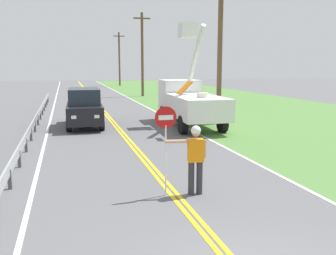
# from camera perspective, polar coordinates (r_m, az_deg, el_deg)

# --- Properties ---
(grass_verge_right) EXTENTS (16.00, 110.00, 0.01)m
(grass_verge_right) POSITION_cam_1_polar(r_m,az_deg,el_deg) (28.64, 14.61, 2.49)
(grass_verge_right) COLOR #517F3D
(grass_verge_right) RESTS_ON ground
(centerline_yellow_left) EXTENTS (0.11, 110.00, 0.01)m
(centerline_yellow_left) POSITION_cam_1_polar(r_m,az_deg,el_deg) (24.98, -9.35, 1.69)
(centerline_yellow_left) COLOR yellow
(centerline_yellow_left) RESTS_ON ground
(centerline_yellow_right) EXTENTS (0.11, 110.00, 0.01)m
(centerline_yellow_right) POSITION_cam_1_polar(r_m,az_deg,el_deg) (25.00, -8.94, 1.70)
(centerline_yellow_right) COLOR yellow
(centerline_yellow_right) RESTS_ON ground
(edge_line_right) EXTENTS (0.12, 110.00, 0.01)m
(edge_line_right) POSITION_cam_1_polar(r_m,az_deg,el_deg) (25.62, -1.12, 2.01)
(edge_line_right) COLOR silver
(edge_line_right) RESTS_ON ground
(edge_line_left) EXTENTS (0.12, 110.00, 0.01)m
(edge_line_left) POSITION_cam_1_polar(r_m,az_deg,el_deg) (24.87, -17.42, 1.34)
(edge_line_left) COLOR silver
(edge_line_left) RESTS_ON ground
(flagger_worker) EXTENTS (1.08, 0.29, 1.83)m
(flagger_worker) POSITION_cam_1_polar(r_m,az_deg,el_deg) (9.72, 4.16, -4.25)
(flagger_worker) COLOR #2D2D33
(flagger_worker) RESTS_ON ground
(stop_sign_paddle) EXTENTS (0.56, 0.04, 2.33)m
(stop_sign_paddle) POSITION_cam_1_polar(r_m,az_deg,el_deg) (9.46, -0.35, -0.51)
(stop_sign_paddle) COLOR silver
(stop_sign_paddle) RESTS_ON ground
(utility_bucket_truck) EXTENTS (2.87, 6.88, 5.64)m
(utility_bucket_truck) POSITION_cam_1_polar(r_m,az_deg,el_deg) (20.90, 3.15, 4.19)
(utility_bucket_truck) COLOR white
(utility_bucket_truck) RESTS_ON ground
(oncoming_suv_nearest) EXTENTS (2.04, 4.66, 2.10)m
(oncoming_suv_nearest) POSITION_cam_1_polar(r_m,az_deg,el_deg) (20.94, -12.61, 3.00)
(oncoming_suv_nearest) COLOR black
(oncoming_suv_nearest) RESTS_ON ground
(utility_pole_near) EXTENTS (1.80, 0.28, 7.87)m
(utility_pole_near) POSITION_cam_1_polar(r_m,az_deg,el_deg) (21.58, 7.90, 11.45)
(utility_pole_near) COLOR brown
(utility_pole_near) RESTS_ON ground
(utility_pole_mid) EXTENTS (1.80, 0.28, 8.78)m
(utility_pole_mid) POSITION_cam_1_polar(r_m,az_deg,el_deg) (40.74, -3.94, 11.21)
(utility_pole_mid) COLOR brown
(utility_pole_mid) RESTS_ON ground
(utility_pole_far) EXTENTS (1.80, 0.28, 8.51)m
(utility_pole_far) POSITION_cam_1_polar(r_m,az_deg,el_deg) (62.17, -7.42, 10.44)
(utility_pole_far) COLOR brown
(utility_pole_far) RESTS_ON ground
(guardrail_left_shoulder) EXTENTS (0.10, 32.00, 0.71)m
(guardrail_left_shoulder) POSITION_cam_1_polar(r_m,az_deg,el_deg) (21.15, -19.44, 1.27)
(guardrail_left_shoulder) COLOR #9EA0A3
(guardrail_left_shoulder) RESTS_ON ground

